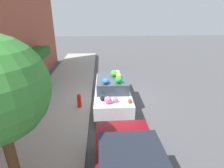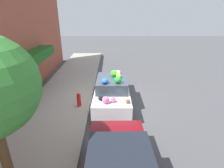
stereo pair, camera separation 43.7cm
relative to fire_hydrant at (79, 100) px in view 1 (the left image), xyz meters
The scene contains 5 objects.
ground_plane 1.79m from the fire_hydrant, 71.24° to the right, with size 60.00×60.00×0.00m, color #4C4C4F.
sidewalk_curb 1.27m from the fire_hydrant, 62.65° to the left, with size 24.00×3.20×0.14m.
building_facade 4.23m from the fire_hydrant, 78.88° to the left, with size 18.00×1.20×6.25m.
fire_hydrant is the anchor object (origin of this frame).
art_car 1.73m from the fire_hydrant, 73.22° to the right, with size 4.38×1.79×1.78m.
Camera 1 is at (-8.21, 0.53, 4.40)m, focal length 28.00 mm.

